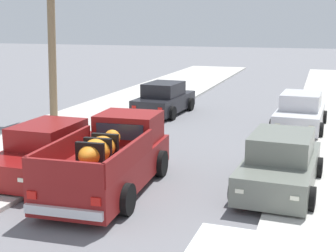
% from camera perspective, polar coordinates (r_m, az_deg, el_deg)
% --- Properties ---
extents(sidewalk_left, '(5.21, 60.00, 0.12)m').
position_cam_1_polar(sidewalk_left, '(18.59, -13.48, -1.38)').
color(sidewalk_left, beige).
rests_on(sidewalk_left, ground).
extents(curb_left, '(0.16, 60.00, 0.10)m').
position_cam_1_polar(curb_left, '(18.00, -10.21, -1.71)').
color(curb_left, silver).
rests_on(curb_left, ground).
extents(curb_right, '(0.16, 60.00, 0.10)m').
position_cam_1_polar(curb_right, '(15.95, 18.50, -4.02)').
color(curb_right, silver).
rests_on(curb_right, ground).
extents(pickup_truck, '(2.41, 5.30, 1.80)m').
position_cam_1_polar(pickup_truck, '(12.72, -6.83, -4.00)').
color(pickup_truck, maroon).
rests_on(pickup_truck, ground).
extents(car_left_mid, '(2.20, 4.33, 1.54)m').
position_cam_1_polar(car_left_mid, '(22.96, -0.46, 3.23)').
color(car_left_mid, black).
rests_on(car_left_mid, ground).
extents(car_right_mid, '(2.19, 4.33, 1.54)m').
position_cam_1_polar(car_right_mid, '(12.91, 13.38, -4.47)').
color(car_right_mid, slate).
rests_on(car_right_mid, ground).
extents(car_left_far, '(2.17, 4.32, 1.54)m').
position_cam_1_polar(car_left_far, '(20.30, 15.62, 1.54)').
color(car_left_far, silver).
rests_on(car_left_far, ground).
extents(car_right_far, '(2.04, 4.27, 1.54)m').
position_cam_1_polar(car_right_far, '(14.17, -14.32, -3.01)').
color(car_right_far, maroon).
rests_on(car_right_far, ground).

